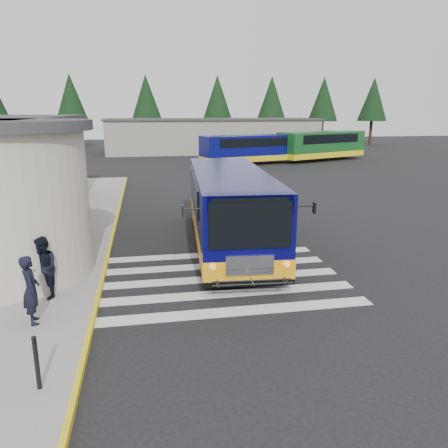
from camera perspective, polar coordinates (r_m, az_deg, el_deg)
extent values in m
plane|color=black|center=(14.88, 0.35, -5.93)|extent=(140.00, 140.00, 0.00)
cube|color=yellow|center=(18.49, -14.44, -2.00)|extent=(0.12, 34.00, 0.16)
cylinder|color=#BDB1A0|center=(15.13, -27.09, 2.24)|extent=(5.20, 5.20, 4.50)
cube|color=black|center=(19.51, -21.60, 1.84)|extent=(0.08, 1.20, 2.20)
cube|color=#38383A|center=(19.19, -20.55, 5.70)|extent=(1.20, 1.80, 0.12)
cube|color=silver|center=(11.90, 0.82, -11.40)|extent=(8.00, 0.55, 0.01)
cube|color=silver|center=(12.97, -0.21, -9.11)|extent=(8.00, 0.55, 0.01)
cube|color=silver|center=(14.06, -1.07, -7.16)|extent=(8.00, 0.55, 0.01)
cube|color=silver|center=(15.17, -1.80, -5.50)|extent=(8.00, 0.55, 0.01)
cube|color=silver|center=(16.29, -2.42, -4.07)|extent=(8.00, 0.55, 0.01)
cube|color=gray|center=(56.44, -1.54, 11.38)|extent=(26.00, 8.00, 4.00)
cube|color=#38383A|center=(56.36, -1.55, 13.52)|extent=(26.40, 8.40, 0.20)
cylinder|color=black|center=(64.48, -19.00, 10.84)|extent=(0.44, 0.44, 3.60)
cone|color=black|center=(64.40, -19.38, 15.27)|extent=(4.40, 4.40, 6.40)
cylinder|color=black|center=(63.79, -9.93, 11.38)|extent=(0.44, 0.44, 3.60)
cone|color=black|center=(63.71, -10.13, 15.87)|extent=(4.40, 4.40, 6.40)
cylinder|color=black|center=(64.65, -0.85, 11.63)|extent=(0.44, 0.44, 3.60)
cone|color=black|center=(64.58, -0.87, 16.06)|extent=(4.40, 4.40, 6.40)
cylinder|color=black|center=(66.43, 6.12, 11.63)|extent=(0.44, 0.44, 3.60)
cone|color=black|center=(66.36, 6.24, 15.95)|extent=(4.40, 4.40, 6.40)
cylinder|color=black|center=(69.09, 12.63, 11.48)|extent=(0.44, 0.44, 3.60)
cone|color=black|center=(69.03, 12.87, 15.62)|extent=(4.40, 4.40, 6.40)
cylinder|color=black|center=(72.55, 18.58, 11.22)|extent=(0.44, 0.44, 3.60)
cone|color=black|center=(72.48, 18.91, 15.16)|extent=(4.40, 4.40, 6.40)
cube|color=#07064C|center=(17.02, 0.75, 2.66)|extent=(3.38, 9.85, 2.53)
cube|color=#F7A010|center=(17.25, 0.74, -0.47)|extent=(3.41, 9.88, 0.60)
cube|color=black|center=(17.34, 0.74, -1.60)|extent=(3.40, 9.87, 0.24)
cube|color=black|center=(12.25, 3.47, -0.21)|extent=(2.36, 0.24, 1.34)
cube|color=silver|center=(12.59, 3.39, -5.43)|extent=(1.40, 0.17, 0.59)
cube|color=black|center=(17.66, -3.99, 4.75)|extent=(0.55, 7.08, 0.97)
cube|color=black|center=(17.97, 4.77, 4.91)|extent=(0.55, 7.08, 0.97)
cylinder|color=black|center=(14.14, -2.48, -4.85)|extent=(0.40, 1.05, 1.03)
cylinder|color=black|center=(14.47, 6.94, -4.48)|extent=(0.40, 1.05, 1.03)
cylinder|color=black|center=(19.91, -3.60, 0.93)|extent=(0.40, 1.05, 1.03)
cylinder|color=black|center=(20.14, 3.14, 1.10)|extent=(0.40, 1.05, 1.03)
cube|color=black|center=(12.16, -5.43, 1.73)|extent=(0.07, 0.20, 0.32)
cube|color=black|center=(12.76, 11.73, 2.10)|extent=(0.07, 0.20, 0.32)
imported|color=black|center=(11.67, -23.92, -7.86)|extent=(0.58, 0.72, 1.73)
imported|color=black|center=(13.04, -22.52, -5.32)|extent=(0.99, 1.07, 1.76)
cylinder|color=black|center=(9.18, -23.27, -16.34)|extent=(0.09, 0.09, 1.08)
cube|color=#070957|center=(43.71, 3.17, 9.92)|extent=(9.82, 5.02, 2.42)
cube|color=yellow|center=(43.80, 3.15, 8.65)|extent=(9.86, 5.05, 0.53)
cube|color=black|center=(43.67, 3.18, 10.68)|extent=(7.80, 4.52, 0.84)
cube|color=#144D1D|center=(48.19, 12.63, 10.17)|extent=(10.43, 6.47, 2.59)
cube|color=yellow|center=(48.28, 12.56, 8.94)|extent=(10.47, 6.51, 0.56)
cube|color=black|center=(48.15, 12.67, 10.91)|extent=(8.37, 5.66, 0.90)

